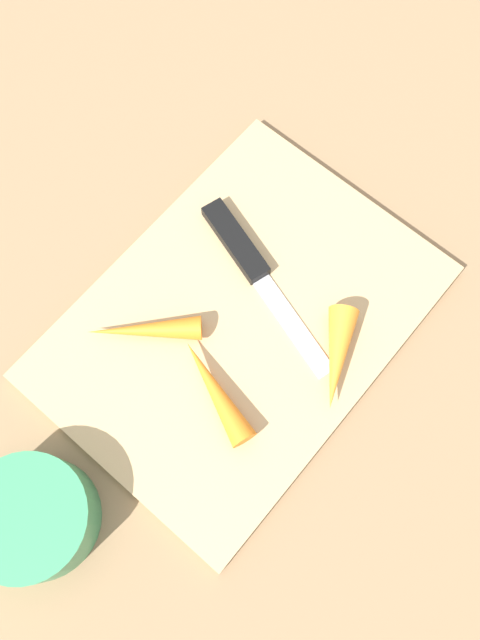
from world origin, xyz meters
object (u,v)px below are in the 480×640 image
cutting_board (240,322)px  carrot_medium (215,391)px  carrot_longest (144,330)px  knife (243,252)px  small_bowl (33,518)px  carrot_shortest (337,358)px

cutting_board → carrot_medium: carrot_medium is taller
cutting_board → carrot_longest: size_ratio=3.46×
knife → carrot_medium: 0.14m
carrot_medium → small_bowl: bearing=95.1°
carrot_medium → carrot_shortest: size_ratio=1.11×
cutting_board → knife: knife is taller
knife → carrot_medium: (0.12, 0.07, 0.01)m
knife → carrot_shortest: bearing=5.3°
cutting_board → knife: (-0.05, -0.04, 0.01)m
cutting_board → small_bowl: size_ratio=3.50×
cutting_board → knife: size_ratio=1.83×
knife → carrot_shortest: 0.14m
carrot_medium → carrot_shortest: 0.11m
knife → carrot_shortest: carrot_shortest is taller
cutting_board → small_bowl: small_bowl is taller
small_bowl → cutting_board: bearing=176.3°
knife → cutting_board: bearing=-35.0°
carrot_longest → carrot_shortest: size_ratio=1.12×
cutting_board → carrot_longest: bearing=-41.0°
small_bowl → carrot_shortest: bearing=158.2°
knife → small_bowl: (0.30, 0.03, 0.01)m
carrot_longest → small_bowl: (0.18, 0.04, 0.00)m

